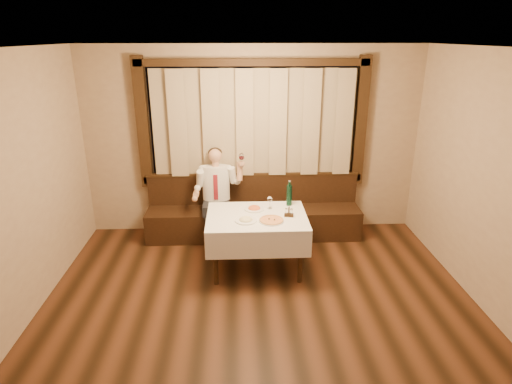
{
  "coord_description": "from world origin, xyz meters",
  "views": [
    {
      "loc": [
        -0.23,
        -3.28,
        2.92
      ],
      "look_at": [
        0.0,
        1.9,
        1.0
      ],
      "focal_mm": 30.0,
      "sensor_mm": 36.0,
      "label": 1
    }
  ],
  "objects_px": {
    "dining_table": "(257,223)",
    "cruet_caddy": "(289,213)",
    "pizza": "(271,220)",
    "seated_man": "(216,188)",
    "pasta_red": "(254,207)",
    "green_bottle": "(289,195)",
    "banquette": "(254,216)",
    "pasta_cream": "(246,218)"
  },
  "relations": [
    {
      "from": "pasta_cream",
      "to": "cruet_caddy",
      "type": "bearing_deg",
      "value": 12.4
    },
    {
      "from": "pizza",
      "to": "seated_man",
      "type": "relative_size",
      "value": 0.23
    },
    {
      "from": "pasta_red",
      "to": "cruet_caddy",
      "type": "relative_size",
      "value": 2.14
    },
    {
      "from": "dining_table",
      "to": "cruet_caddy",
      "type": "distance_m",
      "value": 0.43
    },
    {
      "from": "banquette",
      "to": "pasta_red",
      "type": "bearing_deg",
      "value": -91.62
    },
    {
      "from": "banquette",
      "to": "cruet_caddy",
      "type": "relative_size",
      "value": 26.04
    },
    {
      "from": "seated_man",
      "to": "pizza",
      "type": "bearing_deg",
      "value": -57.25
    },
    {
      "from": "banquette",
      "to": "green_bottle",
      "type": "xyz_separation_m",
      "value": [
        0.45,
        -0.69,
        0.59
      ]
    },
    {
      "from": "pizza",
      "to": "cruet_caddy",
      "type": "height_order",
      "value": "cruet_caddy"
    },
    {
      "from": "banquette",
      "to": "pizza",
      "type": "relative_size",
      "value": 10.21
    },
    {
      "from": "pasta_cream",
      "to": "green_bottle",
      "type": "bearing_deg",
      "value": 40.32
    },
    {
      "from": "banquette",
      "to": "seated_man",
      "type": "xyz_separation_m",
      "value": [
        -0.55,
        -0.09,
        0.5
      ]
    },
    {
      "from": "dining_table",
      "to": "pizza",
      "type": "relative_size",
      "value": 4.05
    },
    {
      "from": "pasta_cream",
      "to": "cruet_caddy",
      "type": "relative_size",
      "value": 2.21
    },
    {
      "from": "pasta_cream",
      "to": "seated_man",
      "type": "distance_m",
      "value": 1.18
    },
    {
      "from": "pizza",
      "to": "pasta_cream",
      "type": "relative_size",
      "value": 1.15
    },
    {
      "from": "pasta_red",
      "to": "cruet_caddy",
      "type": "bearing_deg",
      "value": -30.04
    },
    {
      "from": "dining_table",
      "to": "seated_man",
      "type": "bearing_deg",
      "value": 120.43
    },
    {
      "from": "pasta_red",
      "to": "green_bottle",
      "type": "relative_size",
      "value": 0.76
    },
    {
      "from": "pizza",
      "to": "cruet_caddy",
      "type": "distance_m",
      "value": 0.27
    },
    {
      "from": "pasta_cream",
      "to": "seated_man",
      "type": "bearing_deg",
      "value": 110.26
    },
    {
      "from": "pasta_cream",
      "to": "dining_table",
      "type": "bearing_deg",
      "value": 49.87
    },
    {
      "from": "pizza",
      "to": "green_bottle",
      "type": "height_order",
      "value": "green_bottle"
    },
    {
      "from": "cruet_caddy",
      "to": "banquette",
      "type": "bearing_deg",
      "value": 122.39
    },
    {
      "from": "pasta_cream",
      "to": "cruet_caddy",
      "type": "height_order",
      "value": "cruet_caddy"
    },
    {
      "from": "pizza",
      "to": "pasta_red",
      "type": "distance_m",
      "value": 0.43
    },
    {
      "from": "cruet_caddy",
      "to": "seated_man",
      "type": "height_order",
      "value": "seated_man"
    },
    {
      "from": "pizza",
      "to": "cruet_caddy",
      "type": "relative_size",
      "value": 2.55
    },
    {
      "from": "dining_table",
      "to": "pizza",
      "type": "height_order",
      "value": "pizza"
    },
    {
      "from": "pasta_red",
      "to": "cruet_caddy",
      "type": "height_order",
      "value": "cruet_caddy"
    },
    {
      "from": "dining_table",
      "to": "cruet_caddy",
      "type": "height_order",
      "value": "cruet_caddy"
    },
    {
      "from": "green_bottle",
      "to": "seated_man",
      "type": "xyz_separation_m",
      "value": [
        -1.0,
        0.6,
        -0.1
      ]
    },
    {
      "from": "cruet_caddy",
      "to": "pizza",
      "type": "bearing_deg",
      "value": -137.34
    },
    {
      "from": "seated_man",
      "to": "pasta_red",
      "type": "bearing_deg",
      "value": -54.46
    },
    {
      "from": "banquette",
      "to": "green_bottle",
      "type": "relative_size",
      "value": 9.25
    },
    {
      "from": "seated_man",
      "to": "banquette",
      "type": "bearing_deg",
      "value": 9.18
    },
    {
      "from": "pasta_red",
      "to": "pasta_cream",
      "type": "bearing_deg",
      "value": -107.91
    },
    {
      "from": "green_bottle",
      "to": "cruet_caddy",
      "type": "bearing_deg",
      "value": -97.08
    },
    {
      "from": "dining_table",
      "to": "green_bottle",
      "type": "xyz_separation_m",
      "value": [
        0.45,
        0.34,
        0.25
      ]
    },
    {
      "from": "cruet_caddy",
      "to": "seated_man",
      "type": "distance_m",
      "value": 1.37
    },
    {
      "from": "seated_man",
      "to": "cruet_caddy",
      "type": "bearing_deg",
      "value": -45.89
    },
    {
      "from": "pasta_cream",
      "to": "cruet_caddy",
      "type": "distance_m",
      "value": 0.56
    }
  ]
}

